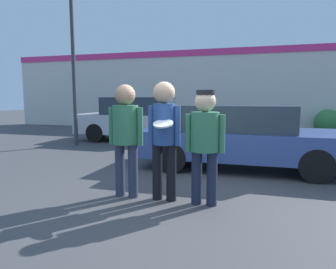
{
  "coord_description": "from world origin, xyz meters",
  "views": [
    {
      "loc": [
        0.93,
        -4.15,
        1.54
      ],
      "look_at": [
        -0.36,
        0.23,
        0.97
      ],
      "focal_mm": 32.0,
      "sensor_mm": 36.0,
      "label": 1
    }
  ],
  "objects_px": {
    "parked_car_near": "(241,137)",
    "street_lamp": "(79,46)",
    "person_middle_with_frisbee": "(164,130)",
    "shrub": "(328,122)",
    "person_right": "(205,137)",
    "parked_car_far": "(141,119)",
    "person_left": "(126,130)"
  },
  "relations": [
    {
      "from": "parked_car_near",
      "to": "street_lamp",
      "type": "relative_size",
      "value": 0.86
    },
    {
      "from": "person_middle_with_frisbee",
      "to": "parked_car_near",
      "type": "xyz_separation_m",
      "value": [
        0.99,
        2.47,
        -0.36
      ]
    },
    {
      "from": "person_middle_with_frisbee",
      "to": "shrub",
      "type": "xyz_separation_m",
      "value": [
        4.16,
        9.53,
        -0.52
      ]
    },
    {
      "from": "person_right",
      "to": "parked_car_far",
      "type": "bearing_deg",
      "value": 119.25
    },
    {
      "from": "parked_car_near",
      "to": "street_lamp",
      "type": "height_order",
      "value": "street_lamp"
    },
    {
      "from": "person_left",
      "to": "parked_car_near",
      "type": "distance_m",
      "value": 2.97
    },
    {
      "from": "person_middle_with_frisbee",
      "to": "parked_car_far",
      "type": "height_order",
      "value": "person_middle_with_frisbee"
    },
    {
      "from": "person_middle_with_frisbee",
      "to": "person_right",
      "type": "height_order",
      "value": "person_middle_with_frisbee"
    },
    {
      "from": "person_middle_with_frisbee",
      "to": "person_right",
      "type": "xyz_separation_m",
      "value": [
        0.61,
        -0.04,
        -0.07
      ]
    },
    {
      "from": "street_lamp",
      "to": "shrub",
      "type": "height_order",
      "value": "street_lamp"
    },
    {
      "from": "person_left",
      "to": "parked_car_near",
      "type": "height_order",
      "value": "person_left"
    },
    {
      "from": "street_lamp",
      "to": "shrub",
      "type": "distance_m",
      "value": 10.14
    },
    {
      "from": "person_left",
      "to": "person_middle_with_frisbee",
      "type": "bearing_deg",
      "value": 1.13
    },
    {
      "from": "person_middle_with_frisbee",
      "to": "shrub",
      "type": "height_order",
      "value": "person_middle_with_frisbee"
    },
    {
      "from": "person_left",
      "to": "shrub",
      "type": "bearing_deg",
      "value": 63.42
    },
    {
      "from": "person_right",
      "to": "street_lamp",
      "type": "height_order",
      "value": "street_lamp"
    },
    {
      "from": "parked_car_near",
      "to": "parked_car_far",
      "type": "distance_m",
      "value": 4.93
    },
    {
      "from": "shrub",
      "to": "street_lamp",
      "type": "bearing_deg",
      "value": -147.34
    },
    {
      "from": "parked_car_far",
      "to": "street_lamp",
      "type": "relative_size",
      "value": 0.89
    },
    {
      "from": "person_middle_with_frisbee",
      "to": "street_lamp",
      "type": "xyz_separation_m",
      "value": [
        -4.09,
        4.24,
        2.09
      ]
    },
    {
      "from": "person_right",
      "to": "person_left",
      "type": "bearing_deg",
      "value": 178.86
    },
    {
      "from": "person_right",
      "to": "street_lamp",
      "type": "relative_size",
      "value": 0.32
    },
    {
      "from": "parked_car_near",
      "to": "shrub",
      "type": "distance_m",
      "value": 7.74
    },
    {
      "from": "shrub",
      "to": "parked_car_near",
      "type": "bearing_deg",
      "value": -114.19
    },
    {
      "from": "person_right",
      "to": "parked_car_far",
      "type": "relative_size",
      "value": 0.36
    },
    {
      "from": "parked_car_near",
      "to": "street_lamp",
      "type": "bearing_deg",
      "value": 160.75
    },
    {
      "from": "shrub",
      "to": "person_left",
      "type": "bearing_deg",
      "value": -116.58
    },
    {
      "from": "parked_car_near",
      "to": "shrub",
      "type": "relative_size",
      "value": 4.09
    },
    {
      "from": "person_right",
      "to": "shrub",
      "type": "xyz_separation_m",
      "value": [
        3.55,
        9.57,
        -0.46
      ]
    },
    {
      "from": "person_left",
      "to": "parked_car_far",
      "type": "relative_size",
      "value": 0.39
    },
    {
      "from": "parked_car_far",
      "to": "person_right",
      "type": "bearing_deg",
      "value": -60.75
    },
    {
      "from": "parked_car_far",
      "to": "shrub",
      "type": "distance_m",
      "value": 7.78
    }
  ]
}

